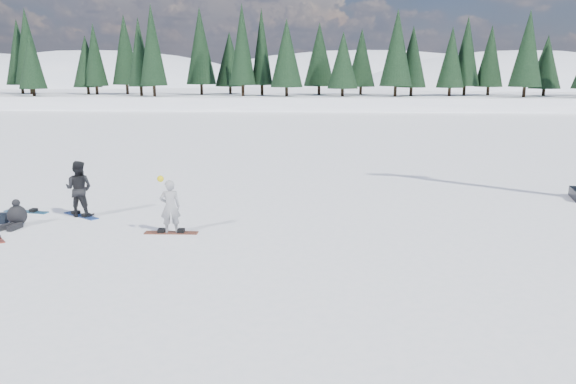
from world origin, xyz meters
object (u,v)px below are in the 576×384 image
(snowboarder_woman, at_px, (170,206))
(seated_rider, at_px, (16,216))
(snowboard_loose_c, at_px, (26,212))
(snowboarder_man, at_px, (79,189))

(snowboarder_woman, xyz_separation_m, seated_rider, (-4.74, 0.45, -0.47))
(seated_rider, relative_size, snowboard_loose_c, 0.68)
(snowboarder_woman, relative_size, seated_rider, 1.64)
(snowboarder_man, height_order, snowboard_loose_c, snowboarder_man)
(snowboarder_man, bearing_deg, seated_rider, 44.56)
(seated_rider, bearing_deg, snowboard_loose_c, 128.39)
(snowboarder_woman, distance_m, snowboarder_man, 3.76)
(snowboarder_woman, relative_size, snowboarder_man, 0.95)
(snowboarder_woman, distance_m, snowboard_loose_c, 5.79)
(snowboarder_woman, height_order, seated_rider, snowboarder_woman)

